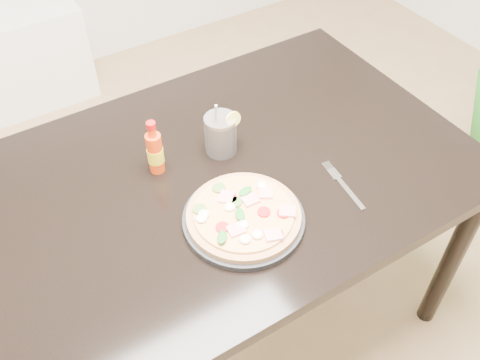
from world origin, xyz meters
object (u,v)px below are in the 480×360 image
dining_table (217,194)px  plate (244,219)px  pizza (244,214)px  cola_cup (221,135)px  fork (342,184)px  hot_sauce_bottle (155,152)px

dining_table → plate: size_ratio=4.64×
dining_table → pizza: bearing=-98.6°
pizza → cola_cup: cola_cup is taller
fork → plate: bearing=-178.9°
plate → dining_table: bearing=81.6°
plate → hot_sauce_bottle: (-0.10, 0.28, 0.06)m
plate → pizza: (-0.00, -0.00, 0.02)m
plate → cola_cup: bearing=71.6°
plate → pizza: 0.02m
pizza → hot_sauce_bottle: bearing=110.0°
plate → fork: bearing=-5.9°
dining_table → cola_cup: 0.17m
plate → hot_sauce_bottle: 0.30m
plate → pizza: bearing=-138.0°
plate → pizza: size_ratio=1.07×
dining_table → plate: plate is taller
pizza → fork: bearing=-5.8°
hot_sauce_bottle → plate: bearing=-69.9°
dining_table → fork: 0.35m
dining_table → cola_cup: bearing=51.9°
pizza → cola_cup: (0.08, 0.25, 0.03)m
dining_table → fork: bearing=-38.7°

